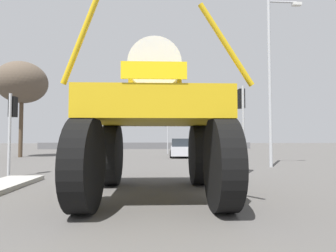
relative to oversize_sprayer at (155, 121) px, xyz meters
The scene contains 10 objects.
ground_plane 10.64m from the oversize_sprayer, 95.42° to the left, with size 120.00×120.00×0.00m, color #4C4947.
oversize_sprayer is the anchor object (origin of this frame).
sedan_ahead 14.86m from the oversize_sprayer, 81.03° to the left, with size 2.16×4.23×1.52m.
traffic_signal_near_left 6.97m from the oversize_sprayer, 146.74° to the left, with size 0.24×0.54×3.38m.
traffic_signal_near_right 5.40m from the oversize_sprayer, 45.40° to the left, with size 0.24×0.54×3.79m.
traffic_signal_far_left 19.64m from the oversize_sprayer, 85.83° to the left, with size 0.24×0.55×3.79m.
traffic_signal_far_right 19.97m from the oversize_sprayer, 78.82° to the left, with size 0.24×0.55×3.93m.
streetlight_near_right 9.76m from the oversize_sprayer, 46.14° to the left, with size 1.94×0.24×9.25m.
bare_tree_left 19.04m from the oversize_sprayer, 125.72° to the left, with size 4.02×4.02×7.85m.
roadside_barrier 30.35m from the oversize_sprayer, 91.86° to the left, with size 29.68×0.24×0.90m, color #59595B.
Camera 1 is at (0.93, 0.15, 1.59)m, focal length 28.67 mm.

